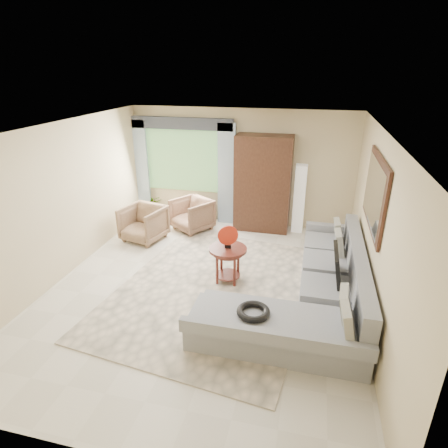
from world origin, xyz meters
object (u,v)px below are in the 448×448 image
(armchair_right, at_px, (192,215))
(floor_lamp, at_px, (299,199))
(sectional_sofa, at_px, (316,294))
(potted_plant, at_px, (152,206))
(armoire, at_px, (263,184))
(armchair_left, at_px, (143,223))
(coffee_table, at_px, (228,264))
(tv_screen, at_px, (337,265))

(armchair_right, xyz_separation_m, floor_lamp, (2.30, 0.48, 0.40))
(sectional_sofa, height_order, potted_plant, sectional_sofa)
(armchair_right, bearing_deg, armoire, 49.03)
(armchair_right, bearing_deg, floor_lamp, 45.15)
(armchair_left, xyz_separation_m, floor_lamp, (3.13, 1.24, 0.38))
(coffee_table, relative_size, potted_plant, 1.17)
(floor_lamp, bearing_deg, coffee_table, -112.65)
(coffee_table, bearing_deg, sectional_sofa, -18.80)
(sectional_sofa, distance_m, armchair_right, 3.69)
(coffee_table, bearing_deg, tv_screen, -10.59)
(sectional_sofa, bearing_deg, coffee_table, 161.20)
(armoire, bearing_deg, potted_plant, 177.72)
(armchair_left, bearing_deg, coffee_table, -16.26)
(sectional_sofa, bearing_deg, armchair_right, 137.91)
(armchair_right, height_order, potted_plant, armchair_right)
(coffee_table, height_order, armoire, armoire)
(sectional_sofa, xyz_separation_m, potted_plant, (-3.94, 3.00, -0.01))
(armchair_right, relative_size, floor_lamp, 0.52)
(sectional_sofa, relative_size, armchair_right, 4.44)
(tv_screen, bearing_deg, coffee_table, 169.41)
(armchair_left, height_order, potted_plant, armchair_left)
(armchair_right, bearing_deg, armchair_left, -104.31)
(tv_screen, xyz_separation_m, armoire, (-1.50, 2.72, 0.33))
(armchair_right, distance_m, armoire, 1.71)
(floor_lamp, bearing_deg, sectional_sofa, -81.67)
(sectional_sofa, distance_m, armchair_left, 3.96)
(tv_screen, height_order, potted_plant, tv_screen)
(sectional_sofa, height_order, armoire, armoire)
(tv_screen, xyz_separation_m, coffee_table, (-1.73, 0.32, -0.39))
(armchair_left, xyz_separation_m, armchair_right, (0.82, 0.75, -0.01))
(sectional_sofa, height_order, armchair_right, sectional_sofa)
(tv_screen, relative_size, armchair_right, 0.95)
(sectional_sofa, xyz_separation_m, armoire, (-1.23, 2.90, 0.77))
(armchair_left, bearing_deg, armoire, 40.77)
(potted_plant, relative_size, floor_lamp, 0.36)
(coffee_table, bearing_deg, armoire, 84.61)
(tv_screen, xyz_separation_m, armchair_right, (-3.00, 2.30, -0.37))
(sectional_sofa, relative_size, floor_lamp, 2.31)
(armchair_right, distance_m, floor_lamp, 2.39)
(potted_plant, bearing_deg, armoire, -2.28)
(coffee_table, xyz_separation_m, armoire, (0.23, 2.40, 0.72))
(armchair_left, bearing_deg, sectional_sofa, -11.83)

